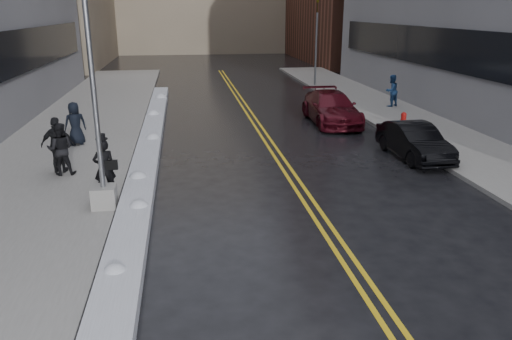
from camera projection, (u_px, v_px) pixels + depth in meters
name	position (u px, v px, depth m)	size (l,w,h in m)	color
ground	(230.00, 235.00, 12.49)	(160.00, 160.00, 0.00)	black
sidewalk_west	(72.00, 141.00, 21.09)	(5.50, 50.00, 0.15)	gray
sidewalk_east	(423.00, 129.00, 23.27)	(4.00, 50.00, 0.15)	gray
lane_line_left	(261.00, 136.00, 22.23)	(0.12, 50.00, 0.01)	gold
lane_line_right	(268.00, 136.00, 22.27)	(0.12, 50.00, 0.01)	gold
snow_ridge	(149.00, 148.00, 19.63)	(0.90, 30.00, 0.34)	silver
lamppost	(97.00, 123.00, 13.14)	(0.65, 0.65, 7.62)	gray
fire_hydrant	(403.00, 119.00, 22.98)	(0.26, 0.26, 0.73)	maroon
traffic_signal	(316.00, 38.00, 35.21)	(0.16, 0.20, 6.00)	gray
pedestrian_fedora	(104.00, 168.00, 14.45)	(0.62, 0.41, 1.71)	black
pedestrian_b	(60.00, 149.00, 16.33)	(0.85, 0.66, 1.74)	black
pedestrian_c	(75.00, 124.00, 19.96)	(0.85, 0.55, 1.74)	black
pedestrian_d	(58.00, 145.00, 16.54)	(1.10, 0.46, 1.88)	black
pedestrian_east	(391.00, 91.00, 27.90)	(0.86, 0.67, 1.76)	navy
car_black	(414.00, 141.00, 18.70)	(1.40, 4.01, 1.32)	black
car_maroon	(331.00, 108.00, 24.52)	(2.13, 5.24, 1.52)	#410A13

